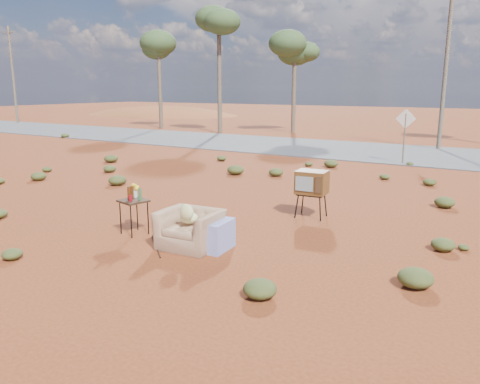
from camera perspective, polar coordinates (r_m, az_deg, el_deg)
The scene contains 14 objects.
ground at distance 9.67m, azimuth -5.77°, elevation -5.52°, with size 140.00×140.00×0.00m, color brown.
highway at distance 23.18m, azimuth 17.17°, elevation 4.66°, with size 140.00×7.00×0.04m, color #565659.
dirt_mound at distance 54.60m, azimuth -9.56°, elevation 9.27°, with size 26.00×18.00×2.00m, color #9B4925.
armchair at distance 8.94m, azimuth -5.53°, elevation -4.01°, with size 1.34×0.92×0.96m.
tv_unit at distance 11.01m, azimuth 8.75°, elevation 1.11°, with size 0.74×0.62×1.12m.
side_table at distance 9.93m, azimuth -12.84°, elevation -0.76°, with size 0.61×0.61×1.02m.
rusty_bar at distance 9.20m, azimuth -10.18°, elevation -6.48°, with size 0.04×0.04×1.32m, color #492313.
road_sign at distance 19.79m, azimuth 19.49°, elevation 7.55°, with size 0.78×0.06×2.19m.
eucalyptus_far_left at distance 36.20m, azimuth -9.92°, elevation 17.07°, with size 3.20×3.20×7.10m.
eucalyptus_left at distance 31.88m, azimuth -2.59°, elevation 19.64°, with size 3.20×3.20×8.10m.
eucalyptus_near_left at distance 32.39m, azimuth 6.71°, elevation 16.85°, with size 3.20×3.20×6.60m.
utility_pole_west at distance 45.04m, azimuth -25.96°, elevation 12.82°, with size 1.40×0.20×8.00m.
utility_pole_center at distance 25.09m, azimuth 23.84°, elevation 14.19°, with size 1.40×0.20×8.00m.
scrub_patch at distance 13.65m, azimuth 2.59°, elevation 0.51°, with size 17.49×8.07×0.33m.
Camera 1 is at (5.57, -7.31, 2.99)m, focal length 35.00 mm.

